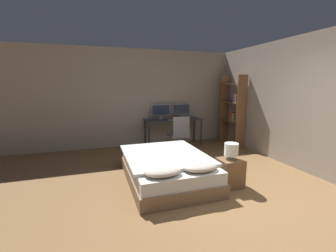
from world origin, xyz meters
TOP-DOWN VIEW (x-y plane):
  - ground_plane at (0.00, 0.00)m, footprint 20.00×20.00m
  - wall_back at (0.00, 3.93)m, footprint 12.00×0.06m
  - wall_side_right at (2.18, 1.50)m, footprint 0.06×12.00m
  - bed at (-0.60, 1.28)m, footprint 1.43×1.98m
  - nightstand at (0.35, 0.70)m, footprint 0.39×0.35m
  - bedside_lamp at (0.35, 0.70)m, footprint 0.23×0.23m
  - desk at (0.35, 3.57)m, footprint 1.65×0.58m
  - monitor_left at (0.04, 3.76)m, footprint 0.55×0.16m
  - monitor_right at (0.66, 3.76)m, footprint 0.55×0.16m
  - keyboard at (0.35, 3.39)m, footprint 0.41×0.13m
  - computer_mouse at (0.65, 3.39)m, footprint 0.07×0.05m
  - office_chair at (0.25, 2.89)m, footprint 0.52×0.52m
  - bookshelf at (1.98, 3.02)m, footprint 0.30×0.84m

SIDE VIEW (x-z plane):
  - ground_plane at x=0.00m, z-range 0.00..0.00m
  - bed at x=-0.60m, z-range -0.04..0.51m
  - nightstand at x=0.35m, z-range 0.00..0.49m
  - office_chair at x=0.25m, z-range -0.08..0.86m
  - bedside_lamp at x=0.35m, z-range 0.52..0.79m
  - desk at x=0.35m, z-range 0.29..1.05m
  - keyboard at x=0.35m, z-range 0.76..0.78m
  - computer_mouse at x=0.65m, z-range 0.76..0.80m
  - monitor_left at x=0.04m, z-range 0.79..1.21m
  - monitor_right at x=0.66m, z-range 0.79..1.21m
  - bookshelf at x=1.98m, z-range 0.06..2.05m
  - wall_back at x=0.00m, z-range 0.00..2.70m
  - wall_side_right at x=2.18m, z-range 0.00..2.70m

